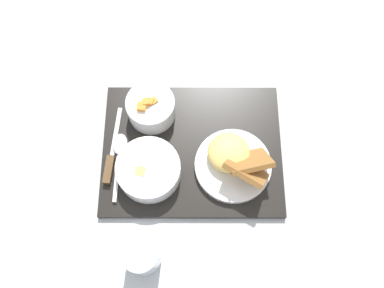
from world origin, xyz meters
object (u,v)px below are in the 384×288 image
glass_water (142,256)px  bowl_soup (149,169)px  plate_main (234,161)px  bowl_salad (151,107)px  knife (110,163)px  spoon (119,154)px

glass_water → bowl_soup: bearing=91.1°
bowl_soup → plate_main: 0.19m
bowl_salad → plate_main: (0.20, -0.12, -0.01)m
bowl_salad → knife: size_ratio=0.59×
bowl_soup → plate_main: size_ratio=0.82×
bowl_soup → bowl_salad: bearing=92.7°
bowl_salad → glass_water: 0.34m
bowl_soup → spoon: (-0.07, 0.04, -0.02)m
plate_main → spoon: plate_main is taller
plate_main → glass_water: bearing=-130.7°
bowl_salad → knife: bearing=-122.4°
spoon → plate_main: bearing=-93.5°
knife → spoon: size_ratio=1.20×
bowl_soup → plate_main: (0.19, 0.03, -0.00)m
bowl_soup → plate_main: bearing=9.2°
bowl_salad → plate_main: plate_main is taller
plate_main → spoon: (-0.27, 0.01, -0.02)m
spoon → knife: bearing=143.2°
bowl_soup → glass_water: size_ratio=1.45×
knife → spoon: knife is taller
bowl_salad → glass_water: glass_water is taller
bowl_salad → plate_main: bearing=-31.3°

